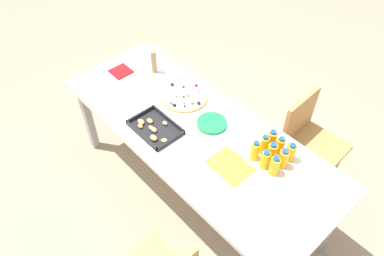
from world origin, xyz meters
name	(u,v)px	position (x,y,z in m)	size (l,w,h in m)	color
ground_plane	(194,191)	(0.00, 0.00, 0.00)	(12.00, 12.00, 0.00)	gray
party_table	(195,135)	(0.00, 0.00, 0.68)	(2.11, 0.83, 0.75)	silver
chair_near_left	(309,138)	(-0.48, -0.73, 0.50)	(0.42, 0.42, 0.83)	#B7844C
juice_bottle_0	(291,152)	(-0.60, -0.26, 0.81)	(0.06, 0.06, 0.14)	#FAAD14
juice_bottle_1	(280,146)	(-0.52, -0.25, 0.81)	(0.06, 0.06, 0.14)	#F8AD14
juice_bottle_2	(272,140)	(-0.45, -0.25, 0.82)	(0.06, 0.06, 0.15)	#F8AC14
juice_bottle_3	(283,159)	(-0.60, -0.18, 0.82)	(0.06, 0.06, 0.15)	#FBAA14
juice_bottle_4	(272,152)	(-0.52, -0.17, 0.81)	(0.06, 0.06, 0.14)	#F9AD14
juice_bottle_5	(264,145)	(-0.45, -0.18, 0.82)	(0.05, 0.05, 0.15)	#F9AF14
juice_bottle_6	(274,166)	(-0.60, -0.10, 0.81)	(0.06, 0.06, 0.14)	#FAAF14
juice_bottle_7	(265,160)	(-0.53, -0.09, 0.81)	(0.06, 0.06, 0.14)	#F8AC14
juice_bottle_8	(255,151)	(-0.44, -0.10, 0.82)	(0.06, 0.06, 0.15)	#F8AA14
fruit_pizza	(184,96)	(0.28, -0.15, 0.76)	(0.35, 0.35, 0.05)	tan
snack_tray	(154,128)	(0.17, 0.21, 0.76)	(0.34, 0.24, 0.04)	black
plate_stack	(212,123)	(-0.05, -0.11, 0.76)	(0.21, 0.21, 0.02)	#1E8C4C
napkin_stack	(121,71)	(0.85, 0.02, 0.75)	(0.15, 0.15, 0.01)	red
cardboard_tube	(154,62)	(0.67, -0.18, 0.84)	(0.04, 0.04, 0.19)	#9E7A56
paper_folder	(230,166)	(-0.39, 0.06, 0.75)	(0.26, 0.20, 0.01)	yellow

